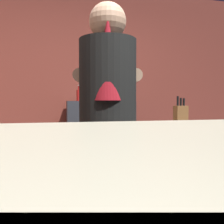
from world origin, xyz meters
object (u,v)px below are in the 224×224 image
bottle_hot_sauce (129,96)px  bottle_soy (108,94)px  knife_block (181,117)px  chefs_knife (132,131)px  bartender (108,124)px  mixing_bowl (61,128)px  bottle_vinegar (79,95)px

bottle_hot_sauce → bottle_soy: (-0.28, 0.04, 0.03)m
knife_block → bottle_hot_sauce: 1.33m
bottle_hot_sauce → chefs_knife: bearing=-105.3°
bottle_hot_sauce → bottle_soy: 0.29m
bartender → bottle_soy: size_ratio=6.60×
bartender → mixing_bowl: 0.59m
bartender → chefs_knife: 0.50m
knife_block → bottle_soy: size_ratio=1.08×
chefs_knife → bottle_hot_sauce: size_ratio=1.29×
bottle_vinegar → bottle_soy: bottle_soy is taller
bartender → chefs_knife: size_ratio=7.13×
knife_block → bottle_vinegar: (-0.74, 1.27, 0.22)m
bartender → bottle_hot_sauce: size_ratio=9.23×
mixing_bowl → bottle_soy: bearing=63.7°
chefs_knife → bottle_soy: size_ratio=0.93×
bottle_hot_sauce → bottle_soy: bottle_soy is taller
mixing_bowl → bottle_vinegar: bearing=78.5°
bartender → mixing_bowl: bearing=38.2°
bottle_vinegar → knife_block: bearing=-59.8°
mixing_bowl → bottle_soy: (0.64, 1.29, 0.32)m
mixing_bowl → bottle_hot_sauce: bottle_hot_sauce is taller
bartender → bottle_soy: bartender is taller
mixing_bowl → chefs_knife: mixing_bowl is taller
bottle_vinegar → chefs_knife: bearing=-77.3°
bartender → chefs_knife: bartender is taller
mixing_bowl → chefs_knife: (0.55, -0.12, -0.02)m
bartender → bottle_vinegar: bearing=11.9°
bottle_soy → chefs_knife: bearing=-93.8°
knife_block → bottle_soy: bearing=104.5°
mixing_bowl → bottle_soy: 1.47m
knife_block → chefs_knife: bearing=-172.5°
mixing_bowl → knife_block: bearing=-3.4°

